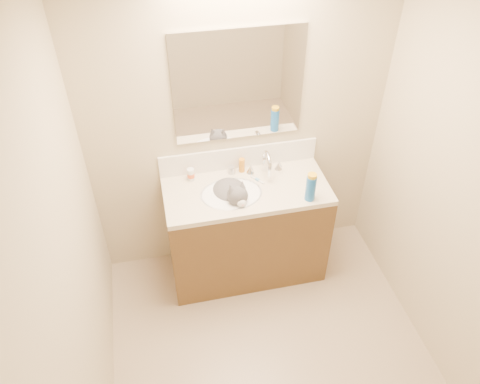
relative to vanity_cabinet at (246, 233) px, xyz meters
name	(u,v)px	position (x,y,z in m)	size (l,w,h in m)	color
ground	(277,373)	(0.00, -0.97, -0.41)	(2.50, 2.50, 0.00)	tan
room_shell	(293,215)	(0.00, -0.97, 1.08)	(2.24, 2.54, 2.52)	#BDAD8C
vanity_cabinet	(246,233)	(0.00, 0.00, 0.00)	(1.20, 0.55, 0.82)	#543A1C
counter_slab	(247,191)	(0.00, 0.00, 0.43)	(1.20, 0.55, 0.04)	beige
basin	(231,201)	(-0.12, -0.03, 0.38)	(0.45, 0.36, 0.14)	white
faucet	(266,165)	(0.18, 0.14, 0.54)	(0.28, 0.20, 0.21)	silver
cat	(231,195)	(-0.12, -0.01, 0.42)	(0.37, 0.41, 0.31)	#4C4A4C
backsplash	(239,158)	(0.00, 0.26, 0.54)	(1.20, 0.02, 0.18)	white
mirror	(239,86)	(0.00, 0.26, 1.13)	(0.90, 0.02, 0.80)	white
pill_bottle	(191,174)	(-0.38, 0.19, 0.50)	(0.05, 0.05, 0.10)	silver
pill_label	(191,175)	(-0.38, 0.19, 0.49)	(0.05, 0.05, 0.04)	#E55626
silver_jar	(232,170)	(-0.07, 0.20, 0.48)	(0.05, 0.05, 0.06)	#B7B7BC
amber_bottle	(242,165)	(0.01, 0.21, 0.51)	(0.04, 0.04, 0.11)	orange
toothbrush	(257,180)	(0.10, 0.08, 0.45)	(0.01, 0.13, 0.01)	silver
toothbrush_head	(257,180)	(0.10, 0.08, 0.46)	(0.02, 0.03, 0.02)	#63A4D3
spray_can	(311,188)	(0.41, -0.20, 0.55)	(0.07, 0.07, 0.19)	blue
spray_cap	(312,177)	(0.41, -0.20, 0.65)	(0.06, 0.06, 0.04)	gold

